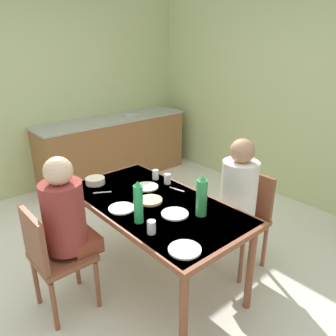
{
  "coord_description": "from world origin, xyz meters",
  "views": [
    {
      "loc": [
        2.05,
        -1.41,
        1.96
      ],
      "look_at": [
        0.22,
        0.18,
        1.0
      ],
      "focal_mm": 35.31,
      "sensor_mm": 36.0,
      "label": 1
    }
  ],
  "objects": [
    {
      "name": "wall_left",
      "position": [
        -2.3,
        0.6,
        1.34
      ],
      "size": [
        0.1,
        3.59,
        2.67
      ],
      "primitive_type": "cube",
      "color": "#B1BF84",
      "rests_on": "ground_plane"
    },
    {
      "name": "dinner_plate_far_center",
      "position": [
        0.48,
        0.03,
        0.76
      ],
      "size": [
        0.2,
        0.2,
        0.01
      ],
      "primitive_type": "cylinder",
      "color": "white",
      "rests_on": "dining_table"
    },
    {
      "name": "water_bottle_green_far",
      "position": [
        0.61,
        0.17,
        0.9
      ],
      "size": [
        0.08,
        0.08,
        0.31
      ],
      "color": "green",
      "rests_on": "dining_table"
    },
    {
      "name": "dinner_plate_far_side",
      "position": [
        0.15,
        -0.22,
        0.76
      ],
      "size": [
        0.2,
        0.2,
        0.01
      ],
      "primitive_type": "cylinder",
      "color": "white",
      "rests_on": "dining_table"
    },
    {
      "name": "drinking_glass_spare_center",
      "position": [
        -0.12,
        0.33,
        0.8
      ],
      "size": [
        0.06,
        0.06,
        0.09
      ],
      "primitive_type": "cylinder",
      "color": "silver",
      "rests_on": "dining_table"
    },
    {
      "name": "dinner_plate_near_left",
      "position": [
        -0.03,
        0.16,
        0.76
      ],
      "size": [
        0.2,
        0.2,
        0.01
      ],
      "primitive_type": "cylinder",
      "color": "white",
      "rests_on": "dining_table"
    },
    {
      "name": "drinking_glass_by_far_diner",
      "position": [
        0.56,
        -0.26,
        0.8
      ],
      "size": [
        0.06,
        0.06,
        0.09
      ],
      "primitive_type": "cylinder",
      "color": "silver",
      "rests_on": "dining_table"
    },
    {
      "name": "chair_far_diner",
      "position": [
        0.56,
        0.8,
        0.5
      ],
      "size": [
        0.4,
        0.4,
        0.87
      ],
      "rotation": [
        0.0,
        0.0,
        3.14
      ],
      "color": "brown",
      "rests_on": "ground_plane"
    },
    {
      "name": "cutlery_knife_near",
      "position": [
        0.17,
        0.32,
        0.76
      ],
      "size": [
        0.15,
        0.05,
        0.0
      ],
      "primitive_type": "cube",
      "rotation": [
        0.0,
        0.0,
        3.36
      ],
      "color": "silver",
      "rests_on": "dining_table"
    },
    {
      "name": "person_near_diner",
      "position": [
        0.0,
        -0.6,
        0.78
      ],
      "size": [
        0.3,
        0.37,
        0.77
      ],
      "color": "brown",
      "rests_on": "ground_plane"
    },
    {
      "name": "serving_bowl_center",
      "position": [
        -0.39,
        -0.14,
        0.78
      ],
      "size": [
        0.17,
        0.17,
        0.05
      ],
      "primitive_type": "cylinder",
      "color": "#F4DECB",
      "rests_on": "dining_table"
    },
    {
      "name": "water_bottle_green_near",
      "position": [
        0.39,
        -0.23,
        0.9
      ],
      "size": [
        0.07,
        0.07,
        0.31
      ],
      "color": "green",
      "rests_on": "dining_table"
    },
    {
      "name": "dinner_plate_near_right",
      "position": [
        0.84,
        -0.22,
        0.76
      ],
      "size": [
        0.21,
        0.21,
        0.01
      ],
      "primitive_type": "cylinder",
      "color": "white",
      "rests_on": "dining_table"
    },
    {
      "name": "ground_plane",
      "position": [
        0.0,
        0.0,
        0.0
      ],
      "size": [
        6.23,
        6.23,
        0.0
      ],
      "primitive_type": "plane",
      "color": "silver"
    },
    {
      "name": "chair_near_diner",
      "position": [
        0.0,
        -0.73,
        0.5
      ],
      "size": [
        0.4,
        0.4,
        0.87
      ],
      "color": "brown",
      "rests_on": "ground_plane"
    },
    {
      "name": "drinking_glass_by_near_diner",
      "position": [
        0.02,
        0.35,
        0.8
      ],
      "size": [
        0.06,
        0.06,
        0.09
      ],
      "primitive_type": "cylinder",
      "color": "silver",
      "rests_on": "dining_table"
    },
    {
      "name": "dining_table",
      "position": [
        0.22,
        0.03,
        0.68
      ],
      "size": [
        1.57,
        0.82,
        0.75
      ],
      "color": "brown",
      "rests_on": "ground_plane"
    },
    {
      "name": "cutlery_fork_near",
      "position": [
        -0.19,
        -0.19,
        0.76
      ],
      "size": [
        0.09,
        0.14,
        0.0
      ],
      "primitive_type": "cube",
      "rotation": [
        0.0,
        0.0,
        4.19
      ],
      "color": "silver",
      "rests_on": "dining_table"
    },
    {
      "name": "wall_back",
      "position": [
        0.0,
        2.4,
        1.34
      ],
      "size": [
        4.79,
        0.1,
        2.67
      ],
      "primitive_type": "cube",
      "color": "#B4C386",
      "rests_on": "ground_plane"
    },
    {
      "name": "bread_plate_sliced",
      "position": [
        0.2,
        0.02,
        0.76
      ],
      "size": [
        0.19,
        0.19,
        0.02
      ],
      "primitive_type": "cylinder",
      "color": "#DBB77A",
      "rests_on": "dining_table"
    },
    {
      "name": "person_far_diner",
      "position": [
        0.56,
        0.66,
        0.78
      ],
      "size": [
        0.3,
        0.37,
        0.77
      ],
      "rotation": [
        0.0,
        0.0,
        3.14
      ],
      "color": "silver",
      "rests_on": "ground_plane"
    },
    {
      "name": "kitchen_counter",
      "position": [
        -1.97,
        1.03,
        0.45
      ],
      "size": [
        0.61,
        2.23,
        0.91
      ],
      "color": "brown",
      "rests_on": "ground_plane"
    }
  ]
}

